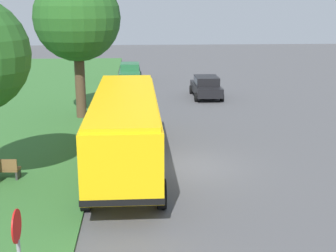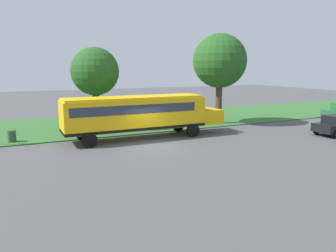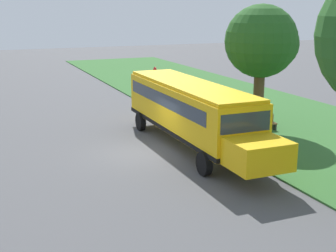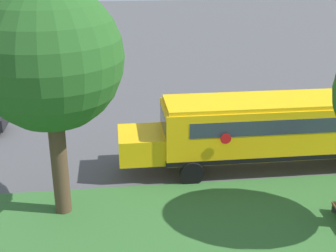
% 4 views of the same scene
% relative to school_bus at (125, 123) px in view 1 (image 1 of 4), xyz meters
% --- Properties ---
extents(ground_plane, '(120.00, 120.00, 0.00)m').
position_rel_school_bus_xyz_m(ground_plane, '(2.69, 0.04, -1.92)').
color(ground_plane, '#4C4C4F').
extents(school_bus, '(2.84, 12.42, 3.16)m').
position_rel_school_bus_xyz_m(school_bus, '(0.00, 0.00, 0.00)').
color(school_bus, yellow).
rests_on(school_bus, ground).
extents(car_black_nearest, '(2.02, 4.40, 1.56)m').
position_rel_school_bus_xyz_m(car_black_nearest, '(5.49, 14.79, -1.05)').
color(car_black_nearest, black).
rests_on(car_black_nearest, ground).
extents(car_green_middle, '(2.02, 4.40, 1.56)m').
position_rel_school_bus_xyz_m(car_green_middle, '(-0.11, 22.76, -1.05)').
color(car_green_middle, '#236038').
rests_on(car_green_middle, ground).
extents(oak_tree_roadside_mid, '(4.92, 4.92, 8.31)m').
position_rel_school_bus_xyz_m(oak_tree_roadside_mid, '(-2.78, 9.03, 3.95)').
color(oak_tree_roadside_mid, '#4C3826').
rests_on(oak_tree_roadside_mid, ground).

